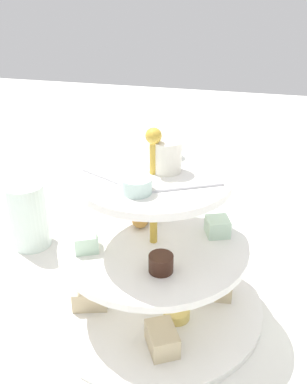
% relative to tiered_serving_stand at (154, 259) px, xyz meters
% --- Properties ---
extents(ground_plane, '(2.40, 2.40, 0.00)m').
position_rel_tiered_serving_stand_xyz_m(ground_plane, '(-0.00, -0.00, -0.08)').
color(ground_plane, silver).
extents(tiered_serving_stand, '(0.31, 0.31, 0.27)m').
position_rel_tiered_serving_stand_xyz_m(tiered_serving_stand, '(0.00, 0.00, 0.00)').
color(tiered_serving_stand, white).
rests_on(tiered_serving_stand, ground_plane).
extents(water_glass_tall_right, '(0.07, 0.07, 0.12)m').
position_rel_tiered_serving_stand_xyz_m(water_glass_tall_right, '(-0.24, 0.10, -0.02)').
color(water_glass_tall_right, silver).
rests_on(water_glass_tall_right, ground_plane).
extents(butter_knife_left, '(0.17, 0.03, 0.00)m').
position_rel_tiered_serving_stand_xyz_m(butter_knife_left, '(0.07, 0.31, -0.08)').
color(butter_knife_left, silver).
rests_on(butter_knife_left, ground_plane).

